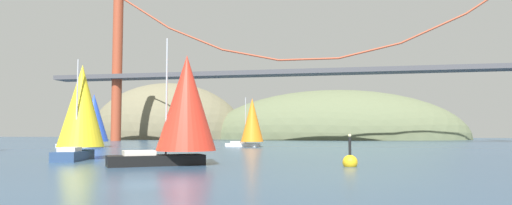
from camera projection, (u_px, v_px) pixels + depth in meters
ground_plane at (149, 185)px, 21.47m from camera, size 360.00×360.00×0.00m
headland_left at (167, 139)px, 164.33m from camera, size 58.00×44.00×40.80m
headland_center at (333, 139)px, 152.58m from camera, size 88.29×44.00×33.54m
suspension_bridge at (308, 68)px, 115.66m from camera, size 143.45×6.00×41.42m
sailboat_yellow_sail at (81, 109)px, 42.40m from camera, size 5.33×7.91×9.24m
sailboat_orange_sail at (252, 121)px, 75.93m from camera, size 7.57×5.31×8.42m
sailboat_blue_spinnaker at (93, 119)px, 74.89m from camera, size 7.37×8.91×9.86m
sailboat_scarlet_sail at (184, 107)px, 35.00m from camera, size 8.72×7.46×9.80m
channel_buoy at (350, 161)px, 32.94m from camera, size 1.10×1.10×2.64m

